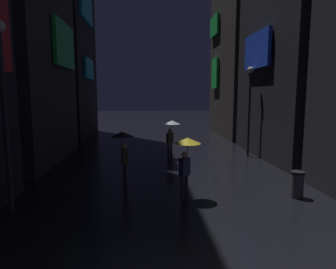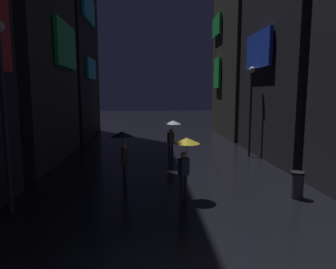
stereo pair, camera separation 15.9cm
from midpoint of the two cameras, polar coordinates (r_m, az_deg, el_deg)
name	(u,v)px [view 2 (the right image)]	position (r m, az deg, el deg)	size (l,w,h in m)	color
pedestrian_far_right_yellow	(186,151)	(10.17, 3.84, -3.17)	(0.90, 0.90, 2.12)	#2D2D38
pedestrian_midstreet_centre_black	(123,143)	(11.94, -8.22, -1.60)	(0.90, 0.90, 2.12)	#2D2D38
pedestrian_near_crossing_clear	(172,129)	(16.65, 1.10, 1.13)	(0.90, 0.90, 2.12)	#2D2D38
streetlamp_right_far	(251,100)	(17.71, 15.76, 6.28)	(0.36, 0.36, 5.10)	#2D2D33
streetlamp_left_near	(3,96)	(9.88, -28.51, 6.41)	(0.36, 0.36, 5.65)	#2D2D33
trash_bin	(297,185)	(11.44, 23.71, -8.77)	(0.46, 0.46, 0.93)	#3F3F47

